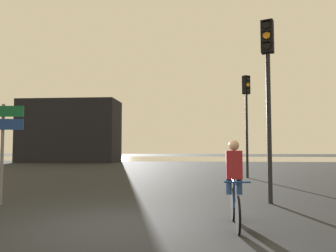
# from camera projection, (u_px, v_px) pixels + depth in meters

# --- Properties ---
(ground_plane) EXTENTS (120.00, 120.00, 0.00)m
(ground_plane) POSITION_uv_depth(u_px,v_px,m) (120.00, 226.00, 6.15)
(ground_plane) COLOR black
(water_strip) EXTENTS (80.00, 16.00, 0.01)m
(water_strip) POSITION_uv_depth(u_px,v_px,m) (183.00, 159.00, 40.57)
(water_strip) COLOR #9E937F
(water_strip) RESTS_ON ground
(distant_building) EXTENTS (9.25, 4.00, 5.95)m
(distant_building) POSITION_uv_depth(u_px,v_px,m) (70.00, 131.00, 31.68)
(distant_building) COLOR black
(distant_building) RESTS_ON ground
(traffic_light_near_right) EXTENTS (0.39, 0.41, 4.93)m
(traffic_light_near_right) POSITION_uv_depth(u_px,v_px,m) (268.00, 76.00, 8.83)
(traffic_light_near_right) COLOR black
(traffic_light_near_right) RESTS_ON ground
(traffic_light_far_right) EXTENTS (0.40, 0.42, 4.93)m
(traffic_light_far_right) POSITION_uv_depth(u_px,v_px,m) (247.00, 107.00, 15.81)
(traffic_light_far_right) COLOR black
(traffic_light_far_right) RESTS_ON ground
(direction_sign_post) EXTENTS (1.10, 0.17, 2.60)m
(direction_sign_post) POSITION_uv_depth(u_px,v_px,m) (2.00, 135.00, 8.45)
(direction_sign_post) COLOR slate
(direction_sign_post) RESTS_ON ground
(cyclist) EXTENTS (0.46, 1.71, 1.62)m
(cyclist) POSITION_uv_depth(u_px,v_px,m) (234.00, 182.00, 6.21)
(cyclist) COLOR black
(cyclist) RESTS_ON ground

